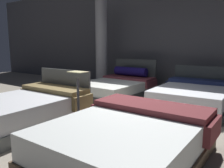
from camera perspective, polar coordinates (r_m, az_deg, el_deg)
ground_plane at (r=4.63m, az=1.16°, el=-8.03°), size 18.00×18.00×0.02m
showroom_back_wall at (r=7.39m, az=15.97°, el=11.98°), size 18.00×0.06×3.50m
bed_0 at (r=4.38m, az=-20.70°, el=-6.01°), size 1.58×2.11×0.90m
bed_1 at (r=2.93m, az=3.82°, el=-13.36°), size 1.77×2.07×0.56m
bed_2 at (r=6.46m, az=1.23°, el=-0.71°), size 1.62×2.17×0.97m
bed_3 at (r=5.54m, az=19.29°, el=-2.91°), size 1.65×2.07×0.86m
price_sign at (r=3.71m, az=-8.25°, el=-6.32°), size 0.28×0.24×0.99m
support_pillar at (r=7.90m, az=-2.65°, el=12.14°), size 0.39×0.39×3.50m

